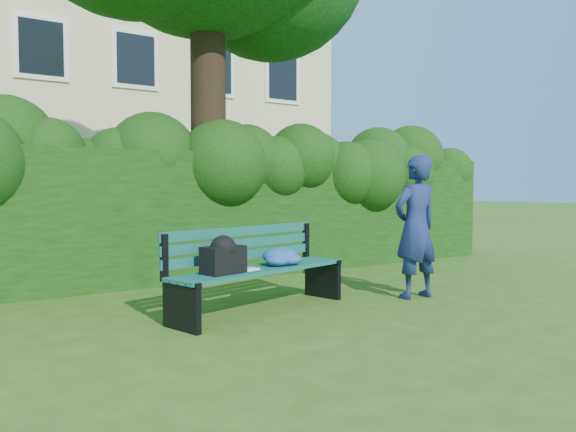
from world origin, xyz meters
TOP-DOWN VIEW (x-y plane):
  - ground at (0.00, 0.00)m, footprint 80.00×80.00m
  - apartment_building at (-0.00, 13.99)m, footprint 16.00×8.08m
  - hedge at (0.00, 2.20)m, footprint 10.00×1.00m
  - park_bench at (-0.94, -0.22)m, footprint 2.24×1.08m
  - man_reading at (1.00, -0.63)m, footprint 0.63×0.42m

SIDE VIEW (x-z plane):
  - ground at x=0.00m, z-range 0.00..0.00m
  - park_bench at x=-0.94m, z-range 0.06..0.95m
  - man_reading at x=1.00m, z-range 0.00..1.69m
  - hedge at x=0.00m, z-range 0.00..1.80m
  - apartment_building at x=0.00m, z-range 0.00..12.00m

